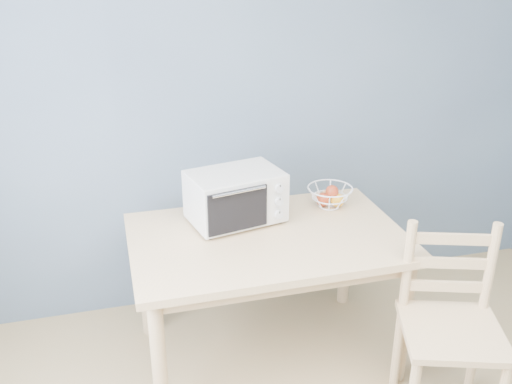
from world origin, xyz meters
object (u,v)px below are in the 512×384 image
object	(u,v)px
toaster_oven	(232,197)
dining_chair	(449,330)
dining_table	(267,252)
fruit_basket	(330,196)

from	to	relation	value
toaster_oven	dining_chair	size ratio (longest dim) A/B	0.56
dining_table	toaster_oven	world-z (taller)	toaster_oven
toaster_oven	dining_chair	bearing A→B (deg)	-56.08
fruit_basket	dining_chair	world-z (taller)	dining_chair
fruit_basket	dining_table	bearing A→B (deg)	-150.93
dining_table	fruit_basket	size ratio (longest dim) A/B	4.14
fruit_basket	dining_chair	distance (m)	0.97
toaster_oven	dining_table	bearing A→B (deg)	-66.14
fruit_basket	dining_chair	size ratio (longest dim) A/B	0.35
toaster_oven	dining_chair	distance (m)	1.25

